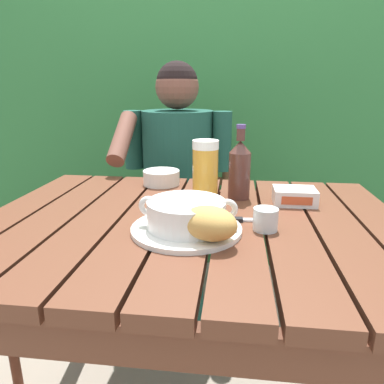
% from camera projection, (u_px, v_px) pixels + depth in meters
% --- Properties ---
extents(dining_table, '(1.12, 0.85, 0.77)m').
position_uv_depth(dining_table, '(191.00, 255.00, 0.98)').
color(dining_table, brown).
rests_on(dining_table, ground_plane).
extents(hedge_backdrop, '(3.12, 0.89, 2.59)m').
position_uv_depth(hedge_backdrop, '(212.00, 76.00, 2.33)').
color(hedge_backdrop, '#32743B').
rests_on(hedge_backdrop, ground_plane).
extents(chair_near_diner, '(0.46, 0.45, 0.91)m').
position_uv_depth(chair_near_diner, '(183.00, 214.00, 1.88)').
color(chair_near_diner, '#54371F').
rests_on(chair_near_diner, ground_plane).
extents(person_eating, '(0.48, 0.47, 1.22)m').
position_uv_depth(person_eating, '(176.00, 177.00, 1.62)').
color(person_eating, '#1D4E40').
rests_on(person_eating, ground_plane).
extents(serving_plate, '(0.27, 0.27, 0.01)m').
position_uv_depth(serving_plate, '(188.00, 229.00, 0.86)').
color(serving_plate, white).
rests_on(serving_plate, dining_table).
extents(soup_bowl, '(0.24, 0.19, 0.07)m').
position_uv_depth(soup_bowl, '(188.00, 213.00, 0.85)').
color(soup_bowl, white).
rests_on(soup_bowl, serving_plate).
extents(bread_roll, '(0.16, 0.14, 0.08)m').
position_uv_depth(bread_roll, '(209.00, 223.00, 0.78)').
color(bread_roll, tan).
rests_on(bread_roll, serving_plate).
extents(beer_glass, '(0.08, 0.08, 0.19)m').
position_uv_depth(beer_glass, '(205.00, 173.00, 1.04)').
color(beer_glass, gold).
rests_on(beer_glass, dining_table).
extents(beer_bottle, '(0.07, 0.07, 0.23)m').
position_uv_depth(beer_bottle, '(240.00, 168.00, 1.10)').
color(beer_bottle, '#522E27').
rests_on(beer_bottle, dining_table).
extents(water_glass_small, '(0.06, 0.06, 0.06)m').
position_uv_depth(water_glass_small, '(265.00, 219.00, 0.87)').
color(water_glass_small, silver).
rests_on(water_glass_small, dining_table).
extents(butter_tub, '(0.12, 0.09, 0.05)m').
position_uv_depth(butter_tub, '(294.00, 196.00, 1.06)').
color(butter_tub, white).
rests_on(butter_tub, dining_table).
extents(table_knife, '(0.15, 0.03, 0.01)m').
position_uv_depth(table_knife, '(242.00, 220.00, 0.93)').
color(table_knife, silver).
rests_on(table_knife, dining_table).
extents(diner_bowl, '(0.13, 0.13, 0.05)m').
position_uv_depth(diner_bowl, '(161.00, 177.00, 1.28)').
color(diner_bowl, white).
rests_on(diner_bowl, dining_table).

